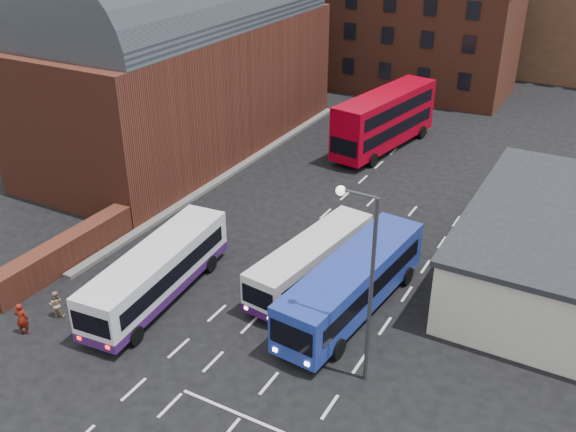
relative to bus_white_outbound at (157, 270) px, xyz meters
The scene contains 13 objects.
ground 4.45m from the bus_white_outbound, 31.42° to the right, with size 180.00×180.00×0.00m, color black.
railway_station 23.12m from the bus_white_outbound, 122.46° to the left, with size 12.00×28.00×16.00m.
forecourt_wall 6.75m from the bus_white_outbound, behind, with size 1.20×10.00×1.80m, color #602B1E.
cream_building 21.98m from the bus_white_outbound, 32.66° to the left, with size 10.40×16.40×4.25m.
brick_terrace 44.09m from the bus_white_outbound, 93.26° to the left, with size 22.00×10.00×11.00m, color brown.
castle_keep 64.71m from the bus_white_outbound, 81.54° to the left, with size 22.00×22.00×12.00m, color brown.
bus_white_outbound is the anchor object (origin of this frame).
bus_white_inbound 8.28m from the bus_white_outbound, 38.72° to the left, with size 3.32×9.66×2.58m.
bus_blue 10.23m from the bus_white_outbound, 21.77° to the left, with size 3.61×11.37×3.05m.
bus_red_double 26.20m from the bus_white_outbound, 84.55° to the left, with size 4.64×12.24×4.78m.
street_lamp 12.40m from the bus_white_outbound, ahead, with size 1.87×0.40×9.14m.
pedestrian_red 6.91m from the bus_white_outbound, 123.99° to the right, with size 0.64×0.42×1.76m, color maroon.
pedestrian_beige 5.28m from the bus_white_outbound, 131.94° to the right, with size 0.72×0.56×1.48m, color tan.
Camera 1 is at (16.29, -19.45, 19.74)m, focal length 40.00 mm.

